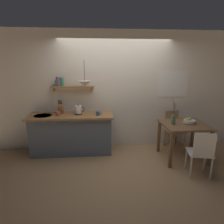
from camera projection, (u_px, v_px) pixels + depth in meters
The scene contains 14 objects.
ground_plane at pixel (118, 157), 4.04m from camera, with size 14.00×14.00×0.00m, color #A87F56.
back_wall at pixel (124, 91), 4.35m from camera, with size 6.80×0.11×2.70m.
kitchen_counter at pixel (72, 133), 4.16m from camera, with size 1.83×0.63×0.90m.
wall_shelf at pixel (66, 84), 4.05m from camera, with size 0.94×0.20×0.34m.
dining_table at pixel (184, 130), 3.84m from camera, with size 0.90×0.80×0.77m.
dining_chair_near at pixel (201, 152), 3.23m from camera, with size 0.47×0.46×0.86m.
dining_chair_far at pixel (173, 128), 4.44m from camera, with size 0.43×0.46×0.88m.
fruit_bowl at pixel (189, 121), 3.84m from camera, with size 0.23×0.23×0.13m.
twig_vase at pixel (173, 119), 3.77m from camera, with size 0.09×0.08×0.54m.
electric_kettle at pixel (78, 110), 4.05m from camera, with size 0.25×0.17×0.21m.
knife_block at pixel (61, 108), 4.08m from camera, with size 0.10×0.18×0.31m.
coffee_mug_by_sink at pixel (58, 114), 3.93m from camera, with size 0.12×0.08×0.09m.
coffee_mug_spare at pixel (98, 113), 3.98m from camera, with size 0.13×0.09×0.09m.
pendant_lamp at pixel (85, 84), 3.86m from camera, with size 0.26×0.26×0.54m.
Camera 1 is at (-0.43, -3.65, 1.95)m, focal length 29.73 mm.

